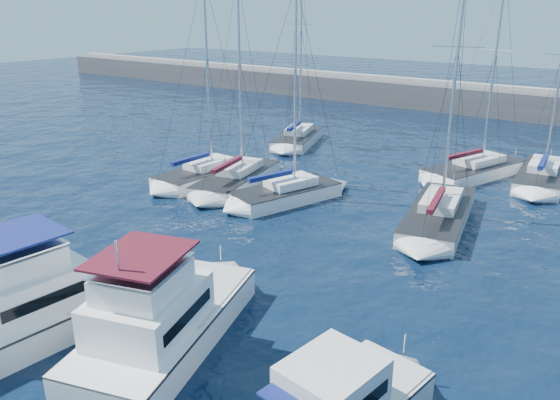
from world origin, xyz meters
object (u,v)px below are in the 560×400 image
Objects in this scene: sailboat_mid_d at (439,214)px; sailboat_mid_c at (286,193)px; sailboat_back_c at (542,176)px; sailboat_mid_a at (205,174)px; motor_yacht_stbd_inner at (161,321)px; sailboat_back_a at (298,138)px; sailboat_back_b at (474,170)px; motor_yacht_port_inner at (47,301)px; sailboat_mid_b at (237,179)px.

sailboat_mid_c is at bearing -178.36° from sailboat_mid_d.
sailboat_mid_d is at bearing -110.72° from sailboat_back_c.
motor_yacht_stbd_inner is at bearing -48.99° from sailboat_mid_a.
sailboat_mid_d is (16.95, 2.21, -0.00)m from sailboat_mid_a.
sailboat_mid_a is 13.59m from sailboat_back_a.
motor_yacht_stbd_inner is 0.71× the size of sailboat_mid_c.
sailboat_back_b is (8.29, 12.88, -0.01)m from sailboat_mid_c.
motor_yacht_port_inner and motor_yacht_stbd_inner have the same top height.
motor_yacht_port_inner is 19.75m from sailboat_mid_a.
sailboat_back_c is (17.50, 13.66, 0.00)m from sailboat_mid_b.
sailboat_mid_a is at bearing -121.67° from sailboat_back_b.
sailboat_mid_c reaches higher than motor_yacht_stbd_inner.
sailboat_mid_a reaches higher than motor_yacht_stbd_inner.
sailboat_mid_a is 0.99× the size of sailboat_back_b.
motor_yacht_port_inner is 0.95× the size of motor_yacht_stbd_inner.
sailboat_back_b is at bearing 74.86° from sailboat_mid_c.
sailboat_mid_b is 4.75m from sailboat_mid_c.
sailboat_mid_a is 1.01× the size of sailboat_back_c.
sailboat_back_b is (7.24, 30.67, -0.62)m from motor_yacht_port_inner.
sailboat_back_c reaches higher than sailboat_mid_c.
sailboat_mid_b is 0.97× the size of sailboat_back_b.
sailboat_mid_c is (4.71, -0.57, 0.01)m from sailboat_mid_b.
sailboat_back_c is at bearing 35.78° from sailboat_back_b.
sailboat_back_c is (4.50, 1.35, 0.00)m from sailboat_back_b.
sailboat_mid_a reaches higher than sailboat_back_c.
sailboat_mid_b is (-5.76, 18.36, -0.62)m from motor_yacht_port_inner.
sailboat_mid_d is (8.50, 20.05, -0.61)m from motor_yacht_port_inner.
sailboat_back_b is 4.70m from sailboat_back_c.
motor_yacht_stbd_inner is 0.57× the size of sailboat_back_a.
motor_yacht_port_inner is 0.64× the size of sailboat_back_c.
sailboat_back_a is at bearing 136.07° from sailboat_mid_d.
sailboat_back_c is at bearing 63.25° from sailboat_mid_d.
sailboat_back_b reaches higher than motor_yacht_port_inner.
sailboat_back_a is 16.71m from sailboat_back_b.
sailboat_back_a is at bearing 96.00° from sailboat_mid_a.
sailboat_back_c is (12.79, 14.23, -0.01)m from sailboat_mid_c.
sailboat_mid_c is at bearing 1.37° from sailboat_mid_a.
sailboat_back_a is (-17.96, 11.35, 0.04)m from sailboat_mid_d.
motor_yacht_port_inner is at bearing -84.22° from sailboat_back_b.
sailboat_back_b is at bearing -21.82° from sailboat_back_a.
sailboat_mid_c is 15.99m from sailboat_back_a.
sailboat_mid_b is (2.68, 0.52, -0.01)m from sailboat_mid_a.
sailboat_mid_d is (14.27, 1.69, 0.01)m from sailboat_mid_b.
sailboat_mid_d is at bearing -64.15° from sailboat_back_b.
sailboat_back_b is (16.69, -0.73, -0.04)m from sailboat_back_a.
sailboat_mid_b is (-10.55, 16.71, -0.62)m from motor_yacht_stbd_inner.
motor_yacht_stbd_inner is 19.77m from sailboat_mid_b.
sailboat_mid_d is 0.94× the size of sailboat_back_a.
sailboat_mid_c is 0.95× the size of sailboat_back_c.
motor_yacht_port_inner is 0.65× the size of sailboat_mid_b.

